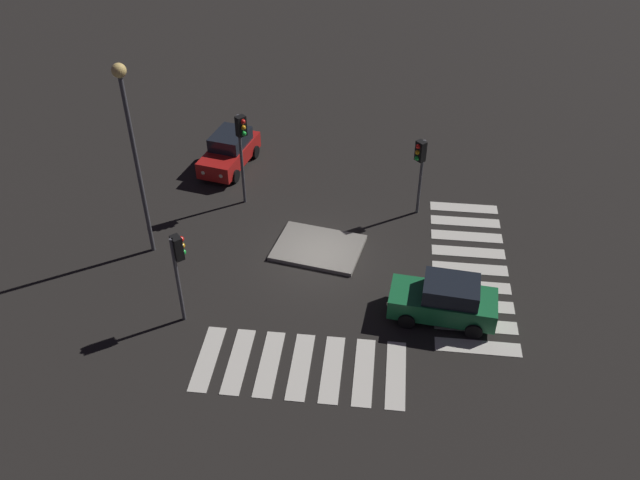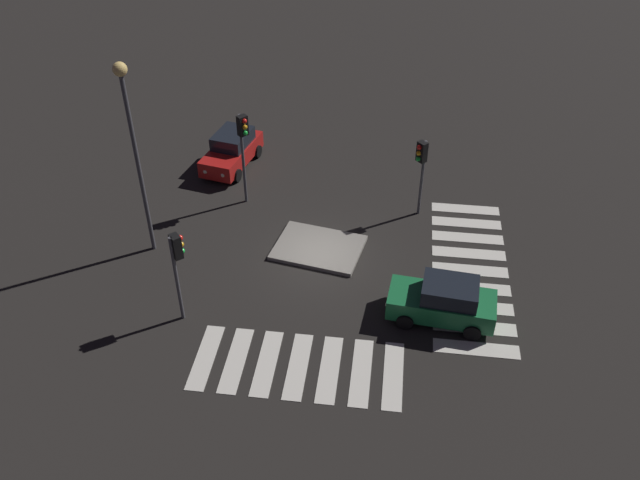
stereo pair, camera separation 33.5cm
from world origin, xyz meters
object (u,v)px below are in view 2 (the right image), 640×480
(car_green, at_px, (443,301))
(traffic_light_north, at_px, (421,161))
(traffic_island, at_px, (319,248))
(street_lamp, at_px, (132,132))
(car_red, at_px, (232,150))
(traffic_light_west, at_px, (243,138))
(traffic_light_south, at_px, (177,257))

(car_green, bearing_deg, traffic_light_north, -75.52)
(traffic_island, bearing_deg, street_lamp, -173.40)
(street_lamp, bearing_deg, car_red, 75.93)
(car_red, bearing_deg, traffic_island, 51.65)
(traffic_island, xyz_separation_m, traffic_light_north, (4.25, 3.28, 2.87))
(car_green, relative_size, traffic_light_west, 0.92)
(traffic_light_west, bearing_deg, traffic_light_north, 43.90)
(traffic_island, relative_size, car_green, 0.99)
(street_lamp, bearing_deg, traffic_island, 6.60)
(car_green, distance_m, traffic_light_west, 11.85)
(traffic_light_south, bearing_deg, traffic_light_north, 0.71)
(traffic_light_north, bearing_deg, street_lamp, -23.74)
(traffic_light_south, height_order, traffic_light_north, traffic_light_south)
(traffic_light_south, xyz_separation_m, street_lamp, (-2.68, 4.03, 2.82))
(street_lamp, bearing_deg, car_green, -12.76)
(traffic_light_north, bearing_deg, traffic_island, -5.75)
(traffic_light_west, height_order, street_lamp, street_lamp)
(car_red, relative_size, street_lamp, 0.51)
(car_red, distance_m, traffic_light_north, 10.43)
(traffic_island, xyz_separation_m, street_lamp, (-7.28, -0.84, 5.73))
(traffic_light_west, height_order, traffic_light_north, traffic_light_west)
(traffic_island, height_order, traffic_light_west, traffic_light_west)
(car_red, distance_m, car_green, 14.88)
(car_green, relative_size, street_lamp, 0.49)
(traffic_light_south, distance_m, traffic_light_north, 12.04)
(traffic_light_north, relative_size, street_lamp, 0.45)
(traffic_light_west, relative_size, street_lamp, 0.54)
(car_green, bearing_deg, traffic_light_west, -31.24)
(traffic_light_south, relative_size, street_lamp, 0.46)
(car_green, relative_size, traffic_light_north, 1.10)
(car_red, xyz_separation_m, traffic_light_south, (0.81, -11.45, 2.10))
(traffic_island, distance_m, traffic_light_north, 6.09)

